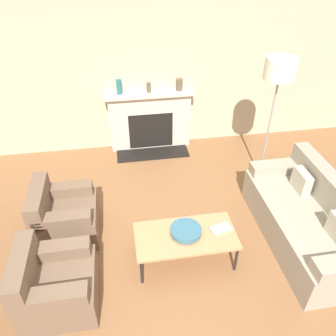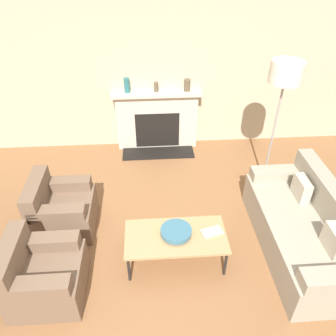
{
  "view_description": "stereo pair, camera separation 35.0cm",
  "coord_description": "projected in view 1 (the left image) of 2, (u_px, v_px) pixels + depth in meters",
  "views": [
    {
      "loc": [
        -0.34,
        -2.15,
        3.23
      ],
      "look_at": [
        0.28,
        1.64,
        0.45
      ],
      "focal_mm": 35.0,
      "sensor_mm": 36.0,
      "label": 1
    },
    {
      "loc": [
        0.01,
        -2.19,
        3.23
      ],
      "look_at": [
        0.28,
        1.64,
        0.45
      ],
      "focal_mm": 35.0,
      "sensor_mm": 36.0,
      "label": 2
    }
  ],
  "objects": [
    {
      "name": "mantel_vase_center_left",
      "position": [
        149.0,
        87.0,
        5.42
      ],
      "size": [
        0.07,
        0.07,
        0.16
      ],
      "color": "brown",
      "rests_on": "fireplace"
    },
    {
      "name": "book",
      "position": [
        221.0,
        229.0,
        3.82
      ],
      "size": [
        0.27,
        0.2,
        0.02
      ],
      "rotation": [
        0.0,
        0.0,
        0.26
      ],
      "color": "#B2A893",
      "rests_on": "coffee_table"
    },
    {
      "name": "mantel_vase_center_right",
      "position": [
        179.0,
        85.0,
        5.48
      ],
      "size": [
        0.11,
        0.11,
        0.2
      ],
      "color": "brown",
      "rests_on": "fireplace"
    },
    {
      "name": "ground_plane",
      "position": [
        167.0,
        288.0,
        3.65
      ],
      "size": [
        18.0,
        18.0,
        0.0
      ],
      "primitive_type": "plane",
      "color": "brown"
    },
    {
      "name": "wall_back",
      "position": [
        136.0,
        67.0,
        5.32
      ],
      "size": [
        18.0,
        0.06,
        2.9
      ],
      "color": "#BCAD8E",
      "rests_on": "ground_plane"
    },
    {
      "name": "mantel_vase_left",
      "position": [
        119.0,
        87.0,
        5.33
      ],
      "size": [
        0.09,
        0.09,
        0.25
      ],
      "color": "#28666B",
      "rests_on": "fireplace"
    },
    {
      "name": "floor_lamp",
      "position": [
        279.0,
        78.0,
        4.38
      ],
      "size": [
        0.43,
        0.43,
        1.92
      ],
      "color": "gray",
      "rests_on": "ground_plane"
    },
    {
      "name": "coffee_table",
      "position": [
        186.0,
        237.0,
        3.77
      ],
      "size": [
        1.17,
        0.59,
        0.41
      ],
      "color": "tan",
      "rests_on": "ground_plane"
    },
    {
      "name": "bowl",
      "position": [
        186.0,
        231.0,
        3.74
      ],
      "size": [
        0.36,
        0.36,
        0.08
      ],
      "color": "#38667A",
      "rests_on": "coffee_table"
    },
    {
      "name": "armchair_near",
      "position": [
        55.0,
        285.0,
        3.35
      ],
      "size": [
        0.75,
        0.75,
        0.76
      ],
      "rotation": [
        0.0,
        0.0,
        1.57
      ],
      "color": "brown",
      "rests_on": "ground_plane"
    },
    {
      "name": "fireplace",
      "position": [
        150.0,
        121.0,
        5.77
      ],
      "size": [
        1.53,
        0.59,
        1.05
      ],
      "color": "beige",
      "rests_on": "ground_plane"
    },
    {
      "name": "couch",
      "position": [
        308.0,
        220.0,
        4.07
      ],
      "size": [
        0.85,
        1.91,
        0.85
      ],
      "rotation": [
        0.0,
        0.0,
        -1.57
      ],
      "color": "#9E937F",
      "rests_on": "ground_plane"
    },
    {
      "name": "armchair_far",
      "position": [
        64.0,
        216.0,
        4.16
      ],
      "size": [
        0.75,
        0.75,
        0.76
      ],
      "rotation": [
        0.0,
        0.0,
        1.57
      ],
      "color": "brown",
      "rests_on": "ground_plane"
    }
  ]
}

